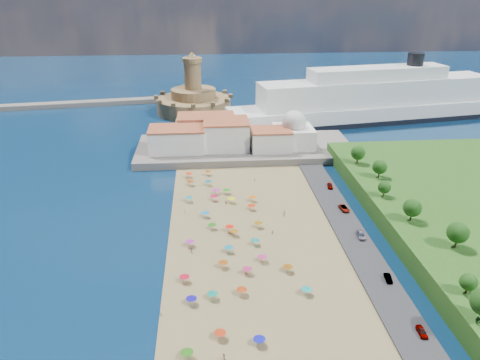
{
  "coord_description": "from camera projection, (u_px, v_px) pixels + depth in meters",
  "views": [
    {
      "loc": [
        -7.12,
        -112.29,
        67.7
      ],
      "look_at": [
        4.0,
        25.0,
        8.0
      ],
      "focal_mm": 35.0,
      "sensor_mm": 36.0,
      "label": 1
    }
  ],
  "objects": [
    {
      "name": "ground",
      "position": [
        233.0,
        242.0,
        130.14
      ],
      "size": [
        700.0,
        700.0,
        0.0
      ],
      "primitive_type": "plane",
      "color": "#071938",
      "rests_on": "ground"
    },
    {
      "name": "beach_parasols",
      "position": [
        227.0,
        254.0,
        120.68
      ],
      "size": [
        30.91,
        115.59,
        2.2
      ],
      "color": "gray",
      "rests_on": "beach"
    },
    {
      "name": "jetty",
      "position": [
        194.0,
        126.0,
        227.54
      ],
      "size": [
        18.0,
        70.0,
        2.4
      ],
      "primitive_type": "cube",
      "color": "#59544C",
      "rests_on": "ground"
    },
    {
      "name": "waterfront_buildings",
      "position": [
        214.0,
        134.0,
        194.13
      ],
      "size": [
        57.0,
        29.0,
        11.0
      ],
      "color": "silver",
      "rests_on": "terrace"
    },
    {
      "name": "cruise_ship",
      "position": [
        375.0,
        101.0,
        237.8
      ],
      "size": [
        153.83,
        46.9,
        33.26
      ],
      "color": "black",
      "rests_on": "ground"
    },
    {
      "name": "breakwater",
      "position": [
        19.0,
        107.0,
        261.4
      ],
      "size": [
        199.03,
        34.77,
        2.6
      ],
      "primitive_type": "cube",
      "rotation": [
        0.0,
        0.0,
        0.14
      ],
      "color": "#59544C",
      "rests_on": "ground"
    },
    {
      "name": "hillside_trees",
      "position": [
        421.0,
        219.0,
        121.98
      ],
      "size": [
        16.67,
        105.52,
        7.27
      ],
      "color": "#382314",
      "rests_on": "hillside"
    },
    {
      "name": "fortress",
      "position": [
        194.0,
        101.0,
        252.8
      ],
      "size": [
        40.0,
        40.0,
        32.4
      ],
      "color": "olive",
      "rests_on": "ground"
    },
    {
      "name": "domed_building",
      "position": [
        293.0,
        132.0,
        193.73
      ],
      "size": [
        16.0,
        16.0,
        15.0
      ],
      "color": "silver",
      "rests_on": "terrace"
    },
    {
      "name": "terrace",
      "position": [
        245.0,
        149.0,
        197.04
      ],
      "size": [
        90.0,
        36.0,
        3.0
      ],
      "primitive_type": "cube",
      "color": "#59544C",
      "rests_on": "ground"
    },
    {
      "name": "parked_cars",
      "position": [
        357.0,
        229.0,
        134.15
      ],
      "size": [
        2.77,
        77.14,
        1.44
      ],
      "color": "gray",
      "rests_on": "promenade"
    },
    {
      "name": "beachgoers",
      "position": [
        232.0,
        242.0,
        128.29
      ],
      "size": [
        35.06,
        102.67,
        1.79
      ],
      "color": "tan",
      "rests_on": "beach"
    }
  ]
}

